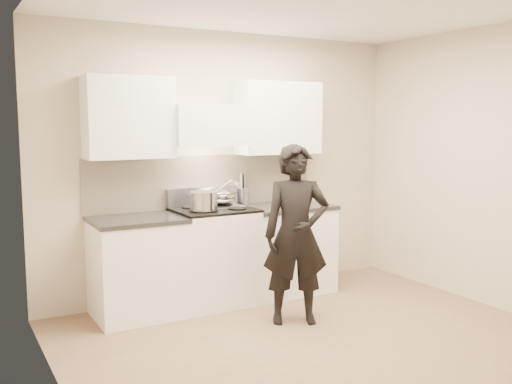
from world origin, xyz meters
TOP-DOWN VIEW (x-y plane):
  - ground_plane at (0.00, 0.00)m, footprint 4.00×4.00m
  - room_shell at (-0.06, 0.37)m, footprint 4.04×3.54m
  - stove at (-0.30, 1.42)m, footprint 0.76×0.65m
  - counter_right at (0.53, 1.43)m, footprint 0.92×0.67m
  - counter_left at (-1.08, 1.43)m, footprint 0.82×0.67m
  - wok at (-0.16, 1.56)m, footprint 0.33×0.40m
  - stock_pot at (-0.46, 1.31)m, footprint 0.37×0.32m
  - utensil_crock at (0.15, 1.67)m, footprint 0.13×0.13m
  - spice_jar at (0.49, 1.58)m, footprint 0.05×0.05m
  - oil_glass at (0.82, 1.49)m, footprint 0.07×0.07m
  - person at (0.10, 0.57)m, footprint 0.69×0.59m

SIDE VIEW (x-z plane):
  - ground_plane at x=0.00m, z-range 0.00..0.00m
  - counter_right at x=0.53m, z-range 0.00..0.92m
  - counter_left at x=-1.08m, z-range 0.00..0.92m
  - stove at x=-0.30m, z-range 0.00..0.95m
  - person at x=0.10m, z-range 0.00..1.59m
  - spice_jar at x=0.49m, z-range 0.92..1.02m
  - oil_glass at x=0.82m, z-range 0.92..1.04m
  - utensil_crock at x=0.15m, z-range 0.86..1.19m
  - stock_pot at x=-0.46m, z-range 0.96..1.13m
  - wok at x=-0.16m, z-range 0.91..1.18m
  - room_shell at x=-0.06m, z-range 0.25..2.95m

